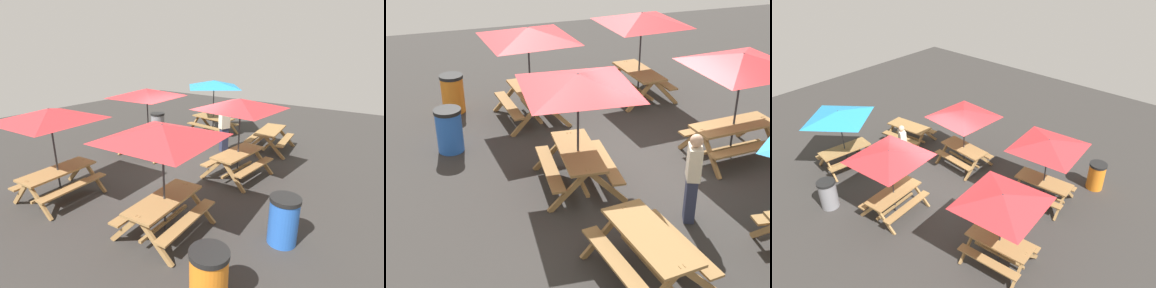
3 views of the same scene
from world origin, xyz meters
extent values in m
plane|color=#33302D|center=(0.00, 0.00, 0.00)|extent=(24.00, 24.00, 0.00)
cube|color=olive|center=(-0.19, 1.64, 0.74)|extent=(1.85, 0.84, 0.05)
cube|color=olive|center=(-0.23, 1.09, 0.45)|extent=(1.81, 0.40, 0.04)
cube|color=olive|center=(-0.15, 2.19, 0.45)|extent=(1.81, 0.40, 0.04)
cube|color=olive|center=(-1.00, 1.34, 0.37)|extent=(0.12, 0.80, 0.81)
cube|color=olive|center=(-0.94, 2.07, 0.37)|extent=(0.12, 0.80, 0.81)
cube|color=olive|center=(0.56, 1.22, 0.37)|extent=(0.12, 0.80, 0.81)
cube|color=olive|center=(0.62, 1.94, 0.37)|extent=(0.12, 0.80, 0.81)
cube|color=olive|center=(-0.19, 1.64, 0.22)|extent=(1.56, 0.19, 0.06)
cylinder|color=#2D2D33|center=(-0.19, 1.64, 1.15)|extent=(0.04, 0.04, 2.30)
pyramid|color=red|center=(-0.19, 1.64, 2.16)|extent=(2.82, 2.82, 0.28)
cube|color=olive|center=(3.14, 1.75, 0.74)|extent=(1.85, 0.84, 0.05)
cube|color=olive|center=(3.18, 1.21, 0.45)|extent=(1.81, 0.40, 0.04)
cube|color=olive|center=(3.10, 2.30, 0.45)|extent=(1.81, 0.40, 0.04)
cube|color=olive|center=(2.39, 1.33, 0.37)|extent=(0.12, 0.80, 0.81)
cube|color=olive|center=(2.33, 2.06, 0.37)|extent=(0.12, 0.80, 0.81)
cube|color=olive|center=(3.94, 1.45, 0.37)|extent=(0.12, 0.80, 0.81)
cube|color=olive|center=(3.89, 2.18, 0.37)|extent=(0.12, 0.80, 0.81)
cube|color=olive|center=(3.14, 1.75, 0.22)|extent=(1.56, 0.19, 0.06)
cylinder|color=#2D2D33|center=(3.14, 1.75, 1.15)|extent=(0.04, 0.04, 2.30)
pyramid|color=red|center=(3.14, 1.75, 2.16)|extent=(2.82, 2.82, 0.28)
cube|color=olive|center=(-3.02, 1.46, 0.74)|extent=(1.87, 0.91, 0.05)
cube|color=olive|center=(-2.95, 0.92, 0.45)|extent=(1.82, 0.48, 0.04)
cube|color=olive|center=(-3.08, 2.01, 0.45)|extent=(1.82, 0.48, 0.04)
cube|color=olive|center=(-3.75, 1.01, 0.37)|extent=(0.16, 0.80, 0.81)
cube|color=olive|center=(-2.20, 1.19, 0.37)|extent=(0.16, 0.80, 0.81)
cube|color=olive|center=(-2.29, 1.92, 0.37)|extent=(0.16, 0.80, 0.81)
cube|color=olive|center=(-3.02, 1.46, 0.22)|extent=(1.56, 0.26, 0.06)
cube|color=olive|center=(3.60, -1.32, 0.74)|extent=(1.85, 0.84, 0.05)
cube|color=olive|center=(3.65, -1.87, 0.45)|extent=(1.81, 0.40, 0.04)
cube|color=olive|center=(3.56, -0.77, 0.45)|extent=(1.81, 0.40, 0.04)
cube|color=olive|center=(2.86, -1.74, 0.37)|extent=(0.12, 0.80, 0.81)
cube|color=olive|center=(2.80, -1.02, 0.37)|extent=(0.12, 0.80, 0.81)
cube|color=olive|center=(4.41, -1.62, 0.37)|extent=(0.12, 0.80, 0.81)
cube|color=olive|center=(4.35, -0.89, 0.37)|extent=(0.12, 0.80, 0.81)
cube|color=olive|center=(3.60, -1.32, 0.22)|extent=(1.56, 0.19, 0.06)
cylinder|color=#2D2D33|center=(3.60, -1.32, 1.15)|extent=(0.04, 0.04, 2.30)
pyramid|color=red|center=(3.60, -1.32, 2.16)|extent=(2.82, 2.82, 0.28)
cube|color=olive|center=(-3.02, -0.58, 0.37)|extent=(0.80, 0.16, 0.81)
cube|color=olive|center=(-0.09, -1.82, 0.74)|extent=(0.85, 1.85, 0.05)
cube|color=olive|center=(0.46, -1.78, 0.45)|extent=(0.41, 1.82, 0.04)
cube|color=olive|center=(-0.64, -1.87, 0.45)|extent=(0.41, 1.82, 0.04)
cube|color=olive|center=(0.34, -2.57, 0.37)|extent=(0.80, 0.13, 0.81)
cube|color=olive|center=(0.21, -1.01, 0.37)|extent=(0.80, 0.13, 0.81)
cube|color=olive|center=(-0.52, -1.08, 0.37)|extent=(0.80, 0.13, 0.81)
cube|color=olive|center=(-0.09, -1.82, 0.22)|extent=(0.20, 1.56, 0.06)
cylinder|color=#2D2D33|center=(-0.09, -1.82, 1.15)|extent=(0.04, 0.04, 2.30)
pyramid|color=red|center=(-0.09, -1.82, 2.16)|extent=(2.82, 2.82, 0.28)
cylinder|color=orange|center=(4.19, 3.51, 0.45)|extent=(0.56, 0.56, 0.90)
cylinder|color=black|center=(4.19, 3.51, 0.94)|extent=(0.59, 0.59, 0.08)
cylinder|color=blue|center=(2.06, 3.82, 0.45)|extent=(0.56, 0.56, 0.90)
cylinder|color=black|center=(2.06, 3.82, 0.94)|extent=(0.59, 0.59, 0.08)
cube|color=#2D334C|center=(-1.90, 0.17, 0.42)|extent=(0.33, 0.28, 0.85)
cube|color=beige|center=(-1.90, 0.17, 1.15)|extent=(0.42, 0.35, 0.60)
sphere|color=tan|center=(-1.90, 0.17, 1.56)|extent=(0.22, 0.22, 0.22)
camera|label=1|loc=(7.11, 5.36, 3.69)|focal=28.00mm
camera|label=2|loc=(-8.67, 4.45, 5.50)|focal=50.00mm
camera|label=3|loc=(7.56, -7.36, 8.00)|focal=35.00mm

